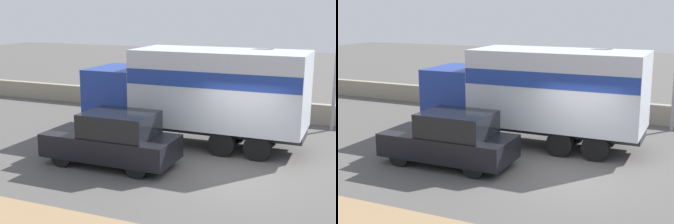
% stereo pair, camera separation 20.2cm
% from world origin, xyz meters
% --- Properties ---
extents(ground_plane, '(80.00, 80.00, 0.00)m').
position_xyz_m(ground_plane, '(0.00, 0.00, 0.00)').
color(ground_plane, '#514F4C').
extents(stone_wall_backdrop, '(60.00, 0.35, 0.84)m').
position_xyz_m(stone_wall_backdrop, '(0.00, 7.38, 0.42)').
color(stone_wall_backdrop, gray).
rests_on(stone_wall_backdrop, ground_plane).
extents(box_truck, '(7.73, 2.50, 3.34)m').
position_xyz_m(box_truck, '(-1.84, 2.74, 1.92)').
color(box_truck, navy).
rests_on(box_truck, ground_plane).
extents(car_hatchback, '(4.09, 1.75, 1.67)m').
position_xyz_m(car_hatchback, '(-3.51, -0.45, 0.81)').
color(car_hatchback, black).
rests_on(car_hatchback, ground_plane).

